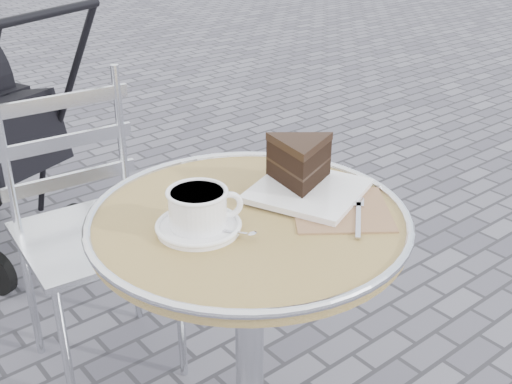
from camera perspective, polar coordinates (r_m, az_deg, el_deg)
cafe_table at (r=1.50m, az=-0.61°, el=-7.72°), size 0.72×0.72×0.74m
cappuccino_set at (r=1.35m, az=-5.08°, el=-1.83°), size 0.18×0.20×0.09m
cake_plate_set at (r=1.51m, az=4.21°, el=2.15°), size 0.31×0.40×0.13m
bistro_chair at (r=1.95m, az=-15.39°, el=-0.25°), size 0.45×0.45×0.91m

